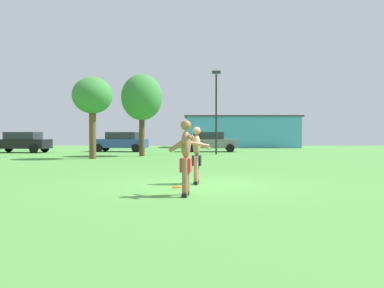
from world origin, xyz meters
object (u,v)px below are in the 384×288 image
player_in_red (186,154)px  car_gray_mid_lot (210,141)px  player_near (197,154)px  car_black_near_post (21,142)px  lamp_post (216,103)px  tree_left_field (92,97)px  frisbee (178,187)px  tree_right_field (142,98)px  car_blue_far_end (121,141)px

player_in_red → car_gray_mid_lot: (1.42, 24.24, -0.14)m
player_near → car_black_near_post: (-13.38, 20.15, -0.02)m
car_black_near_post → lamp_post: 15.29m
player_in_red → tree_left_field: bearing=111.4°
lamp_post → tree_left_field: 9.02m
car_black_near_post → tree_left_field: tree_left_field is taller
frisbee → tree_left_field: bearing=112.8°
car_gray_mid_lot → frisbee: bearing=-94.2°
car_gray_mid_lot → tree_right_field: (-4.64, -6.82, 2.92)m
car_gray_mid_lot → lamp_post: lamp_post is taller
car_blue_far_end → tree_left_field: bearing=-89.2°
lamp_post → tree_right_field: bearing=-155.1°
player_near → car_blue_far_end: size_ratio=0.36×
lamp_post → player_in_red: bearing=-94.8°
player_in_red → frisbee: player_in_red is taller
player_in_red → tree_right_field: bearing=100.5°
tree_right_field → tree_left_field: bearing=-129.4°
lamp_post → tree_left_field: lamp_post is taller
player_in_red → tree_left_field: tree_left_field is taller
tree_right_field → car_gray_mid_lot: bearing=55.8°
frisbee → car_gray_mid_lot: bearing=85.8°
player_in_red → tree_right_field: (-3.22, 17.42, 2.78)m
player_near → car_blue_far_end: bearing=105.5°
tree_left_field → car_black_near_post: bearing=132.8°
player_near → lamp_post: lamp_post is taller
car_gray_mid_lot → lamp_post: bearing=-86.8°
car_black_near_post → car_blue_far_end: same height
lamp_post → frisbee: bearing=-96.0°
player_near → lamp_post: size_ratio=0.28×
car_blue_far_end → tree_left_field: tree_left_field is taller
car_blue_far_end → tree_right_field: 7.86m
car_blue_far_end → tree_right_field: tree_right_field is taller
player_in_red → lamp_post: size_ratio=0.30×
player_near → car_black_near_post: bearing=123.6°
car_black_near_post → frisbee: bearing=-58.4°
car_black_near_post → tree_left_field: size_ratio=0.96×
car_blue_far_end → car_gray_mid_lot: bearing=-0.0°
car_gray_mid_lot → tree_left_field: size_ratio=0.93×
tree_left_field → tree_right_field: tree_right_field is taller
player_near → lamp_post: (1.40, 17.35, 2.71)m
car_gray_mid_lot → tree_right_field: tree_right_field is taller
car_black_near_post → lamp_post: bearing=-10.7°
player_in_red → car_black_near_post: player_in_red is taller
frisbee → car_blue_far_end: car_blue_far_end is taller
frisbee → car_gray_mid_lot: 22.79m
car_gray_mid_lot → lamp_post: (0.25, -4.56, 2.73)m
tree_left_field → player_near: bearing=-63.9°
frisbee → tree_right_field: tree_right_field is taller
tree_left_field → frisbee: bearing=-67.2°
car_black_near_post → car_gray_mid_lot: size_ratio=1.03×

